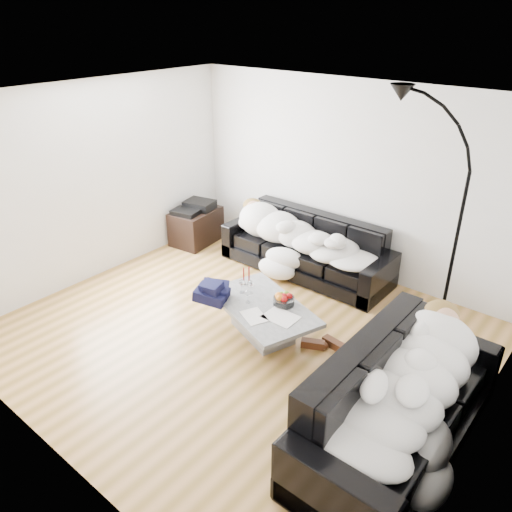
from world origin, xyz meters
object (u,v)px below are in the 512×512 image
Objects in this scene: fruit_bowl at (284,299)px; stereo at (195,206)px; sleeper_right at (404,383)px; sofa_back at (306,246)px; candle_right at (249,276)px; wine_glass_c at (248,296)px; coffee_table at (263,319)px; sleeper_back at (304,232)px; av_cabinet at (196,226)px; wine_glass_a at (251,287)px; shoes at (322,343)px; sofa_right at (401,402)px; floor_lamp at (456,240)px; wine_glass_b at (242,286)px; candle_left at (244,276)px.

stereo reaches higher than fruit_bowl.
sofa_back is at bearing 48.75° from sleeper_right.
candle_right is (-2.30, 0.77, -0.15)m from sleeper_right.
coffee_table is at bearing 21.32° from wine_glass_c.
sleeper_back is 4.69× the size of stereo.
sleeper_back is 2.66× the size of av_cabinet.
wine_glass_a is 0.21m from wine_glass_c.
shoes is at bearing 18.73° from wine_glass_c.
sofa_back is 15.05× the size of wine_glass_a.
coffee_table is at bearing -22.75° from wine_glass_a.
sofa_right is 1.48m from shoes.
fruit_bowl is 0.41m from wine_glass_c.
floor_lamp is (-0.33, 1.83, 0.52)m from sleeper_right.
av_cabinet is at bearing -156.60° from floor_lamp.
sofa_right reaches higher than wine_glass_c.
sleeper_back is 1.82m from shoes.
wine_glass_a is at bearing 33.25° from wine_glass_b.
coffee_table is at bearing -138.23° from fruit_bowl.
wine_glass_c is (-0.34, -0.22, 0.00)m from fruit_bowl.
sleeper_back reaches higher than av_cabinet.
sleeper_right is at bearing -35.67° from stereo.
coffee_table is at bearing -116.97° from floor_lamp.
floor_lamp is (2.02, 1.09, 0.68)m from candle_left.
wine_glass_a is at bearing 157.25° from coffee_table.
stereo is at bearing 150.91° from candle_left.
coffee_table is 2.74m from stereo.
sleeper_right is 2.47m from candle_left.
coffee_table is 0.40m from wine_glass_a.
sleeper_right reaches higher than candle_left.
sofa_right is at bearing -16.49° from wine_glass_a.
candle_right is (0.06, 0.03, 0.01)m from candle_left.
candle_right is at bearing 128.35° from wine_glass_c.
sofa_back is 1.46m from wine_glass_a.
wine_glass_a is 0.21× the size of av_cabinet.
stereo is at bearing -156.60° from floor_lamp.
coffee_table is 0.59m from candle_left.
sofa_right is 1.09× the size of sleeper_back.
fruit_bowl reaches higher than shoes.
candle_right is at bearing -128.57° from floor_lamp.
wine_glass_a is (0.21, -1.44, 0.07)m from sofa_back.
candle_left is (-2.35, 0.74, 0.04)m from sofa_right.
av_cabinet is (-4.28, 1.81, -0.39)m from sleeper_right.
wine_glass_b is at bearing -146.75° from wine_glass_a.
wine_glass_c reaches higher than fruit_bowl.
candle_left is at bearing 174.98° from fruit_bowl.
sofa_right is at bearing -46.51° from shoes.
candle_right is at bearing 148.99° from coffee_table.
wine_glass_c is at bearing -43.94° from stereo.
candle_left is at bearing 124.02° from wine_glass_b.
wine_glass_b reaches higher than coffee_table.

